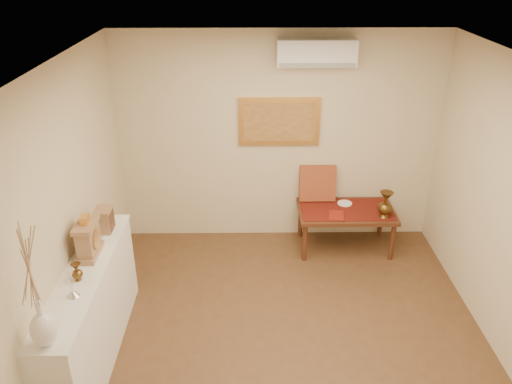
{
  "coord_description": "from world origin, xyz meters",
  "views": [
    {
      "loc": [
        -0.36,
        -3.63,
        3.54
      ],
      "look_at": [
        -0.3,
        1.15,
        1.17
      ],
      "focal_mm": 35.0,
      "sensor_mm": 36.0,
      "label": 1
    }
  ],
  "objects_px": {
    "display_ledge": "(92,314)",
    "low_table": "(346,214)",
    "mantel_clock": "(88,239)",
    "wooden_chest": "(104,220)",
    "white_vase": "(34,288)",
    "brass_urn_tall": "(386,202)"
  },
  "relations": [
    {
      "from": "brass_urn_tall",
      "to": "display_ledge",
      "type": "height_order",
      "value": "display_ledge"
    },
    {
      "from": "brass_urn_tall",
      "to": "low_table",
      "type": "height_order",
      "value": "brass_urn_tall"
    },
    {
      "from": "brass_urn_tall",
      "to": "display_ledge",
      "type": "relative_size",
      "value": 0.2
    },
    {
      "from": "mantel_clock",
      "to": "low_table",
      "type": "distance_m",
      "value": 3.21
    },
    {
      "from": "white_vase",
      "to": "low_table",
      "type": "height_order",
      "value": "white_vase"
    },
    {
      "from": "wooden_chest",
      "to": "low_table",
      "type": "height_order",
      "value": "wooden_chest"
    },
    {
      "from": "low_table",
      "to": "mantel_clock",
      "type": "bearing_deg",
      "value": -148.68
    },
    {
      "from": "brass_urn_tall",
      "to": "low_table",
      "type": "xyz_separation_m",
      "value": [
        -0.42,
        0.2,
        -0.28
      ]
    },
    {
      "from": "mantel_clock",
      "to": "low_table",
      "type": "height_order",
      "value": "mantel_clock"
    },
    {
      "from": "display_ledge",
      "to": "mantel_clock",
      "type": "height_order",
      "value": "mantel_clock"
    },
    {
      "from": "display_ledge",
      "to": "low_table",
      "type": "bearing_deg",
      "value": 35.1
    },
    {
      "from": "wooden_chest",
      "to": "low_table",
      "type": "distance_m",
      "value": 2.98
    },
    {
      "from": "white_vase",
      "to": "display_ledge",
      "type": "distance_m",
      "value": 1.33
    },
    {
      "from": "brass_urn_tall",
      "to": "white_vase",
      "type": "bearing_deg",
      "value": -140.21
    },
    {
      "from": "display_ledge",
      "to": "wooden_chest",
      "type": "bearing_deg",
      "value": 88.54
    },
    {
      "from": "white_vase",
      "to": "low_table",
      "type": "distance_m",
      "value": 3.98
    },
    {
      "from": "white_vase",
      "to": "wooden_chest",
      "type": "distance_m",
      "value": 1.63
    },
    {
      "from": "white_vase",
      "to": "wooden_chest",
      "type": "xyz_separation_m",
      "value": [
        0.01,
        1.58,
        -0.37
      ]
    },
    {
      "from": "white_vase",
      "to": "display_ledge",
      "type": "xyz_separation_m",
      "value": [
        -0.0,
        0.9,
        -0.98
      ]
    },
    {
      "from": "brass_urn_tall",
      "to": "low_table",
      "type": "relative_size",
      "value": 0.34
    },
    {
      "from": "mantel_clock",
      "to": "low_table",
      "type": "bearing_deg",
      "value": 31.32
    },
    {
      "from": "brass_urn_tall",
      "to": "wooden_chest",
      "type": "distance_m",
      "value": 3.26
    }
  ]
}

